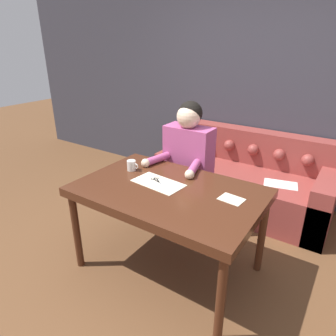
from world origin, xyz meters
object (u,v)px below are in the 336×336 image
person (188,166)px  mug (132,165)px  couch (245,181)px  scissors (158,181)px  dining_table (168,197)px

person → mug: (-0.27, -0.51, 0.12)m
couch → scissors: size_ratio=8.38×
person → mug: person is taller
scissors → mug: mug is taller
dining_table → mug: (-0.46, 0.12, 0.12)m
dining_table → mug: mug is taller
couch → person: person is taller
dining_table → scissors: bearing=158.6°
dining_table → mug: 0.49m
couch → person: size_ratio=1.44×
dining_table → couch: (0.14, 1.41, -0.39)m
person → dining_table: bearing=-73.2°
person → scissors: 0.58m
mug → dining_table: bearing=-14.1°
couch → mug: size_ratio=16.72×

